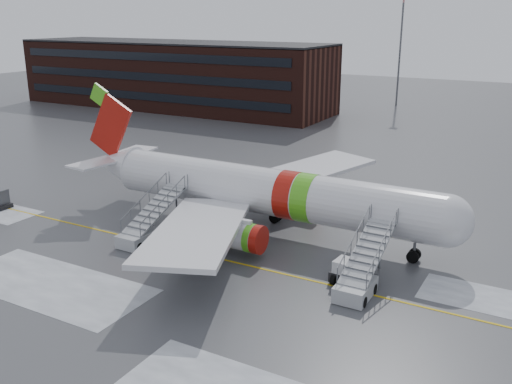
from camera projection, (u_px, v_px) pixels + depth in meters
The scene contains 7 objects.
ground at pixel (211, 250), 43.37m from camera, with size 260.00×260.00×0.00m, color #494C4F.
airliner at pixel (258, 191), 46.45m from camera, with size 35.03×32.97×11.18m.
airstair_fwd at pixel (360, 277), 36.53m from camera, with size 2.05×7.70×3.48m.
airstair_aft at pixel (144, 229), 44.77m from camera, with size 2.05×7.70×3.48m.
pushback_tug at pixel (350, 274), 37.74m from camera, with size 2.99×2.35×1.63m.
terminal_building at pixel (172, 74), 108.26m from camera, with size 62.00×16.11×12.30m.
light_mast_far_n at pixel (401, 32), 107.94m from camera, with size 1.20×1.20×24.25m.
Camera 1 is at (22.56, -33.28, 17.21)m, focal length 40.00 mm.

